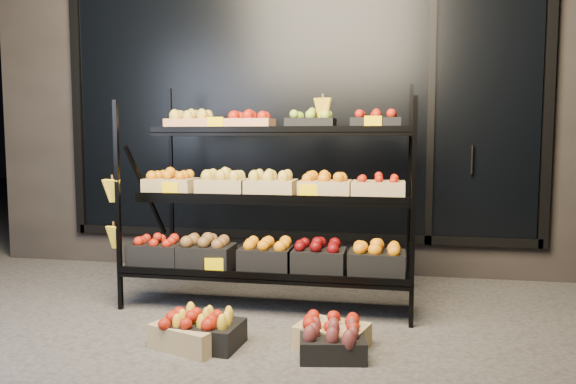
% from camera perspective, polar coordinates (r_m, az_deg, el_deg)
% --- Properties ---
extents(ground, '(24.00, 24.00, 0.00)m').
position_cam_1_polar(ground, '(3.80, -3.67, -13.46)').
color(ground, '#514F4C').
rests_on(ground, ground).
extents(building, '(6.00, 2.08, 3.50)m').
position_cam_1_polar(building, '(6.15, 2.39, 10.27)').
color(building, '#2D2826').
rests_on(building, ground).
extents(display_rack, '(2.18, 1.02, 1.66)m').
position_cam_1_polar(display_rack, '(4.20, -1.91, -0.60)').
color(display_rack, black).
rests_on(display_rack, ground).
extents(tag_floor_a, '(0.13, 0.01, 0.12)m').
position_cam_1_polar(tag_floor_a, '(3.47, -8.70, -14.30)').
color(tag_floor_a, '#FFCF00').
rests_on(tag_floor_a, ground).
extents(floor_crate_left, '(0.50, 0.44, 0.21)m').
position_cam_1_polar(floor_crate_left, '(3.47, -9.78, -13.71)').
color(floor_crate_left, tan).
rests_on(floor_crate_left, ground).
extents(floor_crate_midleft, '(0.45, 0.35, 0.21)m').
position_cam_1_polar(floor_crate_midleft, '(3.47, -8.43, -13.67)').
color(floor_crate_midleft, black).
rests_on(floor_crate_midleft, ground).
extents(floor_crate_midright, '(0.46, 0.39, 0.20)m').
position_cam_1_polar(floor_crate_midright, '(3.42, 4.50, -13.97)').
color(floor_crate_midright, tan).
rests_on(floor_crate_midright, ground).
extents(floor_crate_right, '(0.41, 0.33, 0.19)m').
position_cam_1_polar(floor_crate_right, '(3.27, 4.53, -14.99)').
color(floor_crate_right, black).
rests_on(floor_crate_right, ground).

